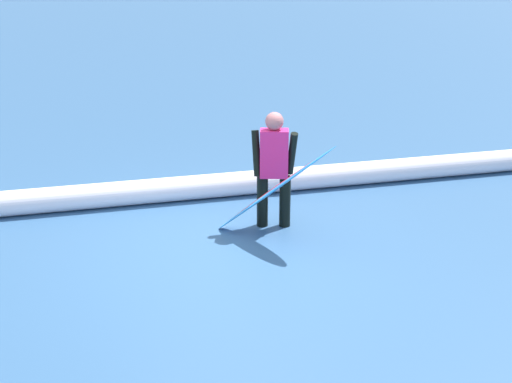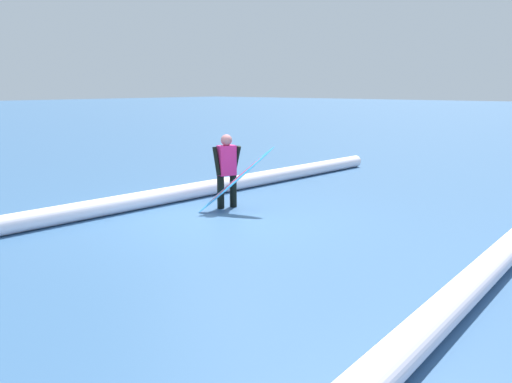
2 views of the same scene
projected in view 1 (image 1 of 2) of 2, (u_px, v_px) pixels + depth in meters
The scene contains 4 objects.
ground_plane at pixel (225, 250), 7.41m from camera, with size 172.79×172.79×0.00m, color #335A85.
surfer at pixel (274, 164), 7.80m from camera, with size 0.50×0.35×1.46m.
surfboard at pixel (274, 190), 7.50m from camera, with size 1.31×1.20×1.28m.
wave_crest_foreground at pixel (56, 199), 8.47m from camera, with size 0.34×0.34×18.17m, color white.
Camera 1 is at (1.65, 6.50, 3.24)m, focal length 45.14 mm.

